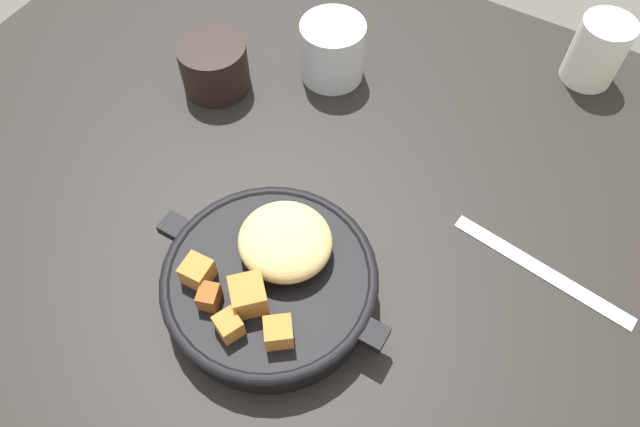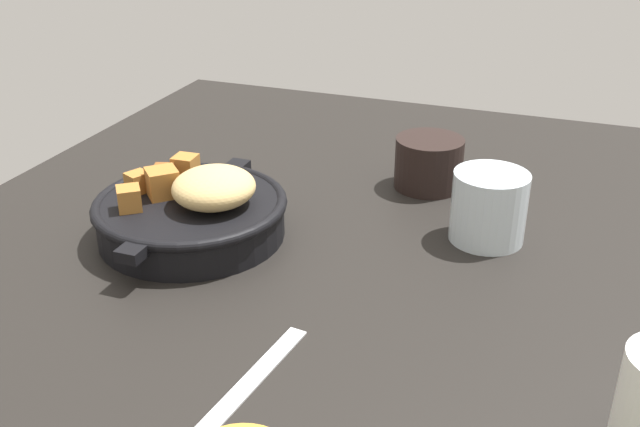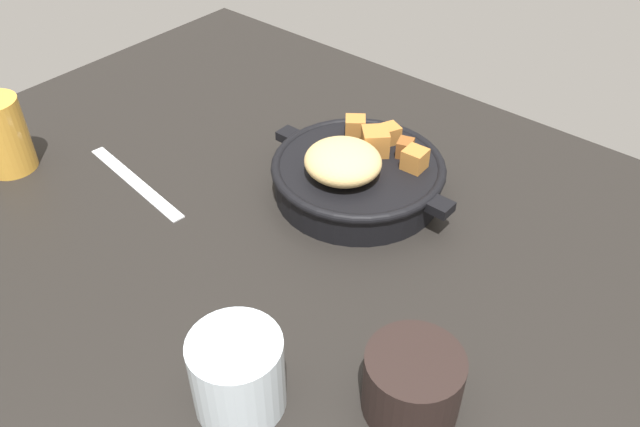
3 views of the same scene
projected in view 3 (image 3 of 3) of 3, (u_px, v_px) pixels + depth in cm
name	position (u px, v px, depth cm)	size (l,w,h in cm)	color
ground_plane	(290.00, 252.00, 73.60)	(109.93, 84.04, 2.40)	black
cast_iron_skillet	(358.00, 173.00, 77.96)	(25.26, 21.00, 8.24)	black
butter_knife	(135.00, 182.00, 81.54)	(19.89, 1.60, 0.36)	silver
water_glass_short	(238.00, 373.00, 54.63)	(8.06, 8.06, 7.72)	silver
juice_glass_amber	(2.00, 135.00, 81.19)	(6.19, 6.19, 9.77)	gold
coffee_mug_dark	(412.00, 383.00, 54.70)	(8.45, 8.45, 6.36)	black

